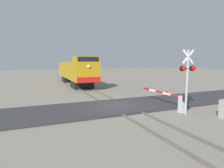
{
  "coord_description": "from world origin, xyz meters",
  "views": [
    {
      "loc": [
        -5.88,
        -12.67,
        3.46
      ],
      "look_at": [
        0.99,
        3.59,
        1.37
      ],
      "focal_mm": 29.69,
      "sensor_mm": 36.0,
      "label": 1
    }
  ],
  "objects_px": {
    "crossing_signal": "(188,74)",
    "utility_cabinet": "(224,109)",
    "locomotive": "(75,71)",
    "crossing_gate": "(176,100)"
  },
  "relations": [
    {
      "from": "crossing_signal",
      "to": "locomotive",
      "type": "bearing_deg",
      "value": 99.63
    },
    {
      "from": "utility_cabinet",
      "to": "crossing_signal",
      "type": "bearing_deg",
      "value": 136.03
    },
    {
      "from": "crossing_gate",
      "to": "locomotive",
      "type": "bearing_deg",
      "value": 100.66
    },
    {
      "from": "locomotive",
      "to": "utility_cabinet",
      "type": "distance_m",
      "value": 21.49
    },
    {
      "from": "crossing_gate",
      "to": "crossing_signal",
      "type": "bearing_deg",
      "value": -97.05
    },
    {
      "from": "crossing_signal",
      "to": "utility_cabinet",
      "type": "height_order",
      "value": "crossing_signal"
    },
    {
      "from": "locomotive",
      "to": "utility_cabinet",
      "type": "xyz_separation_m",
      "value": [
        4.85,
        -20.88,
        -1.53
      ]
    },
    {
      "from": "locomotive",
      "to": "utility_cabinet",
      "type": "relative_size",
      "value": 13.57
    },
    {
      "from": "locomotive",
      "to": "crossing_gate",
      "type": "bearing_deg",
      "value": -79.34
    },
    {
      "from": "crossing_signal",
      "to": "utility_cabinet",
      "type": "bearing_deg",
      "value": -43.97
    }
  ]
}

